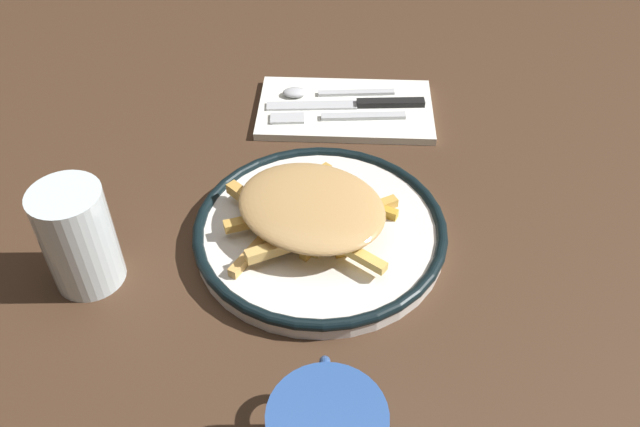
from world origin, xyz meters
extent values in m
plane|color=#422C1C|center=(0.00, 0.00, 0.00)|extent=(2.60, 2.60, 0.00)
cylinder|color=silver|center=(0.00, 0.00, 0.01)|extent=(0.27, 0.27, 0.02)
torus|color=black|center=(0.00, 0.00, 0.02)|extent=(0.27, 0.27, 0.01)
cube|color=gold|center=(0.00, 0.03, 0.04)|extent=(0.01, 0.09, 0.01)
cube|color=gold|center=(0.01, 0.03, 0.02)|extent=(0.05, 0.08, 0.01)
cube|color=gold|center=(0.02, 0.01, 0.02)|extent=(0.09, 0.05, 0.01)
cube|color=#E4C25C|center=(0.00, -0.01, 0.02)|extent=(0.09, 0.04, 0.01)
cube|color=#F2BD53|center=(0.00, 0.01, 0.02)|extent=(0.08, 0.03, 0.01)
cube|color=gold|center=(0.01, -0.01, 0.02)|extent=(0.09, 0.03, 0.01)
cube|color=gold|center=(0.01, 0.02, 0.02)|extent=(0.02, 0.08, 0.01)
cube|color=gold|center=(0.00, 0.05, 0.03)|extent=(0.04, 0.09, 0.01)
cube|color=gold|center=(-0.02, -0.01, 0.02)|extent=(0.06, 0.05, 0.01)
cube|color=gold|center=(0.03, -0.05, 0.02)|extent=(0.04, 0.07, 0.01)
cube|color=#E0B858|center=(-0.05, -0.03, 0.03)|extent=(0.06, 0.07, 0.01)
cube|color=#DFA858|center=(-0.03, 0.06, 0.02)|extent=(0.09, 0.06, 0.01)
cube|color=gold|center=(0.00, -0.01, 0.02)|extent=(0.09, 0.04, 0.01)
cube|color=gold|center=(0.01, 0.04, 0.03)|extent=(0.08, 0.04, 0.01)
cube|color=gold|center=(0.02, 0.07, 0.04)|extent=(0.07, 0.07, 0.01)
cube|color=tan|center=(-0.04, 0.03, 0.03)|extent=(0.04, 0.08, 0.01)
cube|color=gold|center=(0.00, 0.00, 0.04)|extent=(0.04, 0.09, 0.01)
cube|color=gold|center=(0.01, -0.04, 0.02)|extent=(0.05, 0.09, 0.01)
cube|color=gold|center=(0.04, 0.02, 0.04)|extent=(0.07, 0.07, 0.01)
cube|color=#E8B351|center=(0.00, 0.02, 0.04)|extent=(0.03, 0.09, 0.01)
cube|color=gold|center=(0.00, 0.00, 0.02)|extent=(0.07, 0.03, 0.01)
ellipsoid|color=tan|center=(0.00, 0.01, 0.05)|extent=(0.20, 0.20, 0.02)
cube|color=white|center=(0.24, -0.04, 0.01)|extent=(0.15, 0.24, 0.01)
cube|color=silver|center=(0.21, -0.06, 0.01)|extent=(0.01, 0.11, 0.01)
cube|color=silver|center=(0.21, 0.04, 0.01)|extent=(0.02, 0.04, 0.00)
cube|color=black|center=(0.24, -0.10, 0.01)|extent=(0.01, 0.09, 0.01)
cube|color=silver|center=(0.24, 0.01, 0.01)|extent=(0.02, 0.12, 0.00)
cube|color=silver|center=(0.27, -0.05, 0.01)|extent=(0.01, 0.10, 0.00)
ellipsoid|color=silver|center=(0.26, 0.03, 0.02)|extent=(0.02, 0.03, 0.01)
cylinder|color=silver|center=(-0.05, 0.23, 0.06)|extent=(0.07, 0.07, 0.11)
torus|color=#2C5198|center=(-0.21, 0.00, 0.05)|extent=(0.05, 0.01, 0.05)
camera|label=1|loc=(-0.50, 0.01, 0.51)|focal=36.91mm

